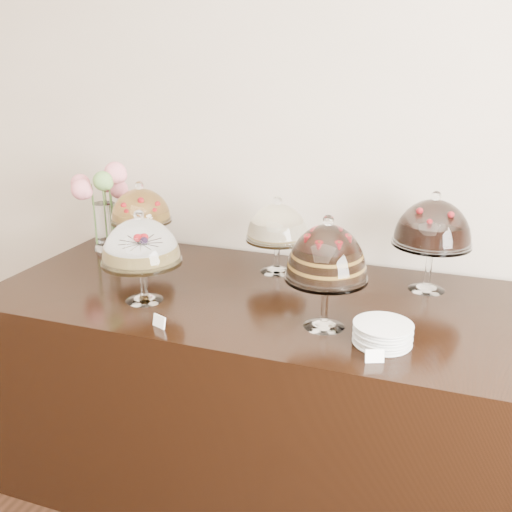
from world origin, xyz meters
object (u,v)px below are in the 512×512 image
(cake_stand_sugar_sponge, at_px, (141,245))
(cake_stand_choco_layer, at_px, (327,257))
(display_counter, at_px, (260,389))
(flower_vase, at_px, (103,199))
(cake_stand_cheesecake, at_px, (277,226))
(plate_stack, at_px, (383,334))
(cake_stand_dark_choco, at_px, (433,227))
(cake_stand_fruit_tart, at_px, (141,209))

(cake_stand_sugar_sponge, relative_size, cake_stand_choco_layer, 0.90)
(display_counter, bearing_deg, flower_vase, 162.65)
(display_counter, distance_m, cake_stand_choco_layer, 0.81)
(cake_stand_choco_layer, bearing_deg, cake_stand_cheesecake, 124.68)
(display_counter, distance_m, cake_stand_sugar_sponge, 0.82)
(cake_stand_choco_layer, distance_m, plate_stack, 0.32)
(cake_stand_choco_layer, relative_size, cake_stand_dark_choco, 0.99)
(cake_stand_fruit_tart, bearing_deg, plate_stack, -22.79)
(cake_stand_cheesecake, bearing_deg, plate_stack, -44.84)
(display_counter, relative_size, cake_stand_choco_layer, 5.33)
(cake_stand_choco_layer, height_order, cake_stand_fruit_tart, cake_stand_choco_layer)
(cake_stand_sugar_sponge, xyz_separation_m, cake_stand_dark_choco, (1.05, 0.49, 0.04))
(cake_stand_fruit_tart, distance_m, plate_stack, 1.33)
(cake_stand_sugar_sponge, bearing_deg, cake_stand_dark_choco, 25.15)
(cake_stand_fruit_tart, distance_m, flower_vase, 0.24)
(cake_stand_sugar_sponge, relative_size, cake_stand_fruit_tart, 0.99)
(cake_stand_dark_choco, relative_size, cake_stand_fruit_tart, 1.12)
(flower_vase, distance_m, plate_stack, 1.57)
(display_counter, bearing_deg, cake_stand_choco_layer, -32.94)
(cake_stand_dark_choco, height_order, cake_stand_fruit_tart, cake_stand_dark_choco)
(plate_stack, bearing_deg, flower_vase, 158.99)
(cake_stand_sugar_sponge, bearing_deg, display_counter, 27.36)
(cake_stand_dark_choco, height_order, plate_stack, cake_stand_dark_choco)
(flower_vase, bearing_deg, cake_stand_cheesecake, -0.86)
(cake_stand_dark_choco, bearing_deg, cake_stand_fruit_tart, -178.23)
(cake_stand_fruit_tart, bearing_deg, flower_vase, 168.63)
(cake_stand_choco_layer, relative_size, flower_vase, 0.93)
(display_counter, height_order, cake_stand_choco_layer, cake_stand_choco_layer)
(cake_stand_dark_choco, bearing_deg, cake_stand_sugar_sponge, -154.85)
(cake_stand_sugar_sponge, bearing_deg, cake_stand_fruit_tart, 120.43)
(cake_stand_cheesecake, bearing_deg, cake_stand_sugar_sponge, -129.20)
(flower_vase, bearing_deg, cake_stand_dark_choco, -0.27)
(cake_stand_sugar_sponge, height_order, cake_stand_choco_layer, cake_stand_choco_layer)
(cake_stand_sugar_sponge, distance_m, cake_stand_fruit_tart, 0.52)
(cake_stand_cheesecake, xyz_separation_m, flower_vase, (-0.90, 0.01, 0.05))
(cake_stand_sugar_sponge, xyz_separation_m, plate_stack, (0.94, -0.06, -0.19))
(cake_stand_choco_layer, relative_size, cake_stand_cheesecake, 1.19)
(cake_stand_fruit_tart, bearing_deg, cake_stand_choco_layer, -24.00)
(cake_stand_dark_choco, height_order, flower_vase, flower_vase)
(cake_stand_sugar_sponge, distance_m, plate_stack, 0.96)
(display_counter, relative_size, cake_stand_dark_choco, 5.27)
(cake_stand_sugar_sponge, height_order, plate_stack, cake_stand_sugar_sponge)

